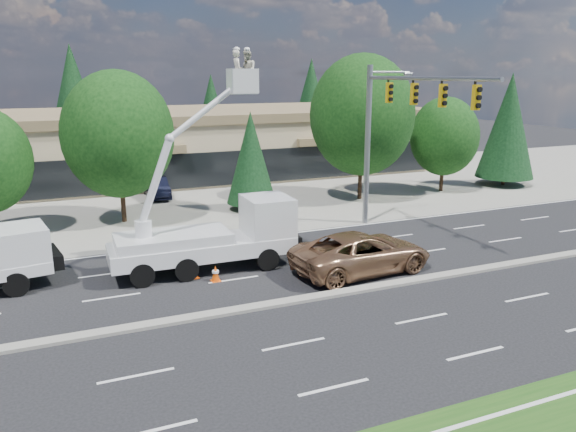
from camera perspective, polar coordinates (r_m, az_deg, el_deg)
name	(u,v)px	position (r m, az deg, el deg)	size (l,w,h in m)	color
ground	(260,308)	(21.34, -2.90, -9.29)	(140.00, 140.00, 0.00)	black
concrete_apron	(160,200)	(39.89, -12.90, 1.58)	(140.00, 22.00, 0.01)	gray
road_median	(260,306)	(21.32, -2.90, -9.14)	(120.00, 0.55, 0.12)	gray
strip_mall	(136,143)	(49.15, -15.23, 7.13)	(50.40, 15.40, 5.50)	tan
tree_front_d	(118,135)	(33.76, -16.87, 7.92)	(6.33, 6.33, 8.79)	#332114
tree_front_e	(251,158)	(35.75, -3.78, 5.95)	(3.18, 3.18, 6.27)	#332114
tree_front_f	(362,115)	(38.85, 7.53, 10.12)	(7.12, 7.12, 9.88)	#332114
tree_front_g	(444,136)	(42.97, 15.61, 7.79)	(4.99, 4.99, 6.93)	#332114
tree_front_h	(508,126)	(46.88, 21.48, 8.53)	(4.37, 4.37, 8.61)	#332114
tree_back_b	(74,99)	(60.50, -20.93, 11.07)	(5.77, 5.77, 11.38)	#332114
tree_back_c	(212,111)	(62.78, -7.76, 10.53)	(4.30, 4.30, 8.48)	#332114
tree_back_d	(311,100)	(66.92, 2.37, 11.67)	(5.19, 5.19, 10.23)	#332114
signal_mast	(390,122)	(30.53, 10.33, 9.41)	(2.76, 10.16, 9.00)	gray
bucket_truck	(218,225)	(25.07, -7.13, -0.87)	(8.15, 2.76, 9.60)	silver
traffic_cone_b	(194,270)	(24.47, -9.57, -5.47)	(0.40, 0.40, 0.70)	#E74B07
traffic_cone_c	(216,274)	(23.97, -7.37, -5.81)	(0.40, 0.40, 0.70)	#E74B07
minivan	(362,253)	(24.92, 7.50, -3.70)	(2.95, 6.39, 1.78)	#8B6243
parked_car_east	(156,188)	(40.71, -13.22, 2.83)	(1.49, 4.28, 1.41)	black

